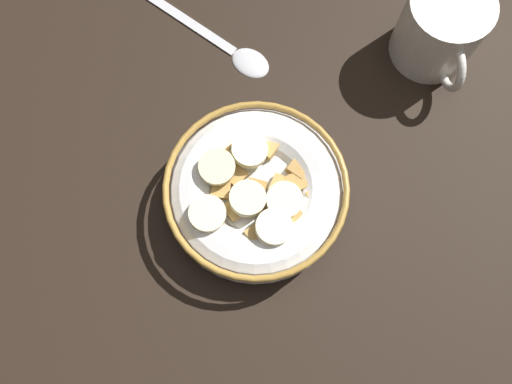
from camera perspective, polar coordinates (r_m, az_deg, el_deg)
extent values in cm
cube|color=black|center=(51.45, 0.00, -1.18)|extent=(105.01, 105.01, 2.00)
cylinder|color=white|center=(50.19, 0.00, -0.82)|extent=(9.20, 9.20, 0.60)
torus|color=white|center=(48.17, 0.00, -0.19)|extent=(16.72, 16.72, 4.79)
torus|color=#B28438|center=(46.16, 0.00, 0.49)|extent=(16.82, 16.82, 0.60)
cylinder|color=white|center=(47.31, 0.00, 0.09)|extent=(13.85, 13.85, 0.40)
cube|color=tan|center=(47.54, -4.98, 3.42)|extent=(1.75, 1.77, 0.83)
cube|color=tan|center=(45.80, 2.33, -5.45)|extent=(2.05, 2.12, 1.00)
cube|color=tan|center=(47.00, 2.61, 1.27)|extent=(2.39, 2.39, 0.82)
cube|color=#B78947|center=(46.19, 4.01, -2.51)|extent=(2.21, 2.25, 0.93)
cube|color=#B78947|center=(46.76, 6.80, -0.65)|extent=(2.15, 2.18, 0.87)
cube|color=#B78947|center=(47.12, -2.28, 1.82)|extent=(2.41, 2.41, 0.77)
cube|color=tan|center=(47.97, -3.79, 4.94)|extent=(2.36, 2.38, 0.87)
cube|color=#AD7F42|center=(47.43, 4.72, 2.63)|extent=(2.47, 2.48, 0.99)
cube|color=#B78947|center=(46.89, 4.55, 0.62)|extent=(2.06, 2.07, 0.79)
cube|color=#AD7F42|center=(46.19, -4.72, -3.29)|extent=(2.07, 2.02, 0.93)
cube|color=tan|center=(47.38, 6.34, 1.59)|extent=(1.73, 1.77, 0.86)
cube|color=#AD7F42|center=(46.51, 0.62, 0.12)|extent=(2.35, 2.30, 1.00)
cube|color=tan|center=(47.93, 1.30, 4.92)|extent=(2.46, 2.46, 0.92)
cube|color=tan|center=(46.15, -2.31, -1.87)|extent=(2.28, 2.29, 0.79)
cube|color=#B78947|center=(46.67, -3.87, 0.29)|extent=(2.13, 2.15, 0.83)
cube|color=#AD7F42|center=(46.40, 1.17, -1.85)|extent=(2.03, 2.10, 1.01)
cube|color=tan|center=(45.66, 0.10, -4.63)|extent=(2.36, 2.32, 0.95)
cube|color=tan|center=(46.69, 2.98, -0.70)|extent=(2.01, 1.97, 0.86)
cylinder|color=#F4EABC|center=(46.65, -0.64, 4.66)|extent=(4.64, 4.70, 1.35)
cylinder|color=#F4EABC|center=(45.15, -5.38, -2.39)|extent=(4.23, 4.26, 1.10)
cylinder|color=#F4EABC|center=(45.68, 3.12, -0.88)|extent=(3.95, 3.96, 1.32)
cylinder|color=#F4EABC|center=(44.95, 1.99, -3.90)|extent=(4.30, 4.32, 1.39)
cylinder|color=beige|center=(45.39, -0.93, -0.72)|extent=(3.81, 3.82, 1.29)
cylinder|color=beige|center=(46.05, -4.33, 2.78)|extent=(4.27, 4.24, 1.36)
ellipsoid|color=silver|center=(55.76, -0.63, 14.22)|extent=(5.23, 5.19, 0.80)
cube|color=silver|center=(58.84, -7.21, 18.01)|extent=(9.14, 8.81, 0.36)
cylinder|color=white|center=(56.57, 19.62, 16.62)|extent=(8.21, 8.21, 7.89)
torus|color=white|center=(54.84, 20.72, 12.94)|extent=(5.22, 0.80, 5.22)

